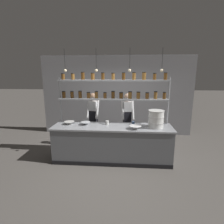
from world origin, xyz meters
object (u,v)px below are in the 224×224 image
at_px(spice_shelf_unit, 113,91).
at_px(prep_bowl_center_front, 69,123).
at_px(serving_cup_by_board, 107,123).
at_px(chef_left, 93,117).
at_px(container_stack, 156,119).
at_px(prep_bowl_near_left, 86,123).
at_px(prep_bowl_center_back, 135,127).
at_px(serving_cup_front, 133,123).
at_px(chef_center, 127,118).

xyz_separation_m(spice_shelf_unit, prep_bowl_center_front, (-1.13, -0.24, -0.82)).
bearing_deg(serving_cup_by_board, chef_left, 127.42).
relative_size(container_stack, prep_bowl_center_front, 1.61).
xyz_separation_m(prep_bowl_near_left, serving_cup_by_board, (0.55, 0.07, 0.01)).
distance_m(spice_shelf_unit, prep_bowl_center_back, 1.13).
relative_size(serving_cup_front, serving_cup_by_board, 0.84).
distance_m(chef_left, chef_center, 1.01).
bearing_deg(serving_cup_front, container_stack, -21.34).
height_order(prep_bowl_near_left, prep_bowl_center_back, prep_bowl_center_back).
bearing_deg(prep_bowl_center_front, prep_bowl_center_back, -9.25).
bearing_deg(chef_center, chef_left, 168.33).
relative_size(chef_left, prep_bowl_near_left, 6.47).
height_order(container_stack, prep_bowl_near_left, container_stack).
bearing_deg(prep_bowl_center_back, serving_cup_front, 95.54).
xyz_separation_m(chef_left, prep_bowl_center_front, (-0.52, -0.68, -0.01)).
distance_m(container_stack, serving_cup_by_board, 1.25).
bearing_deg(chef_left, chef_center, 6.85).
height_order(chef_left, serving_cup_front, chef_left).
distance_m(chef_center, prep_bowl_center_front, 1.65).
relative_size(container_stack, serving_cup_front, 5.32).
height_order(chef_left, serving_cup_by_board, chef_left).
bearing_deg(chef_left, prep_bowl_near_left, -87.03).
relative_size(prep_bowl_near_left, prep_bowl_center_back, 0.87).
height_order(chef_left, chef_center, chef_center).
xyz_separation_m(chef_left, prep_bowl_near_left, (-0.08, -0.69, -0.01)).
relative_size(chef_center, prep_bowl_center_back, 5.64).
bearing_deg(serving_cup_by_board, spice_shelf_unit, 52.64).
relative_size(spice_shelf_unit, serving_cup_by_board, 29.99).
bearing_deg(spice_shelf_unit, serving_cup_front, -15.23).
distance_m(chef_center, serving_cup_front, 0.56).
relative_size(spice_shelf_unit, prep_bowl_center_front, 10.85).
xyz_separation_m(prep_bowl_center_front, serving_cup_by_board, (0.99, 0.06, 0.01)).
distance_m(spice_shelf_unit, container_stack, 1.31).
bearing_deg(prep_bowl_near_left, prep_bowl_center_back, -11.97).
xyz_separation_m(spice_shelf_unit, chef_left, (-0.61, 0.44, -0.82)).
height_order(spice_shelf_unit, container_stack, spice_shelf_unit).
xyz_separation_m(chef_center, prep_bowl_center_front, (-1.52, -0.64, -0.01)).
distance_m(spice_shelf_unit, chef_center, 0.99).
bearing_deg(prep_bowl_near_left, chef_left, 83.52).
height_order(spice_shelf_unit, prep_bowl_center_back, spice_shelf_unit).
relative_size(chef_center, serving_cup_front, 20.57).
height_order(chef_left, container_stack, chef_left).
relative_size(container_stack, prep_bowl_near_left, 1.68).
relative_size(chef_left, serving_cup_by_board, 17.20).
bearing_deg(serving_cup_front, serving_cup_by_board, -177.16).
xyz_separation_m(spice_shelf_unit, container_stack, (1.08, -0.36, -0.64)).
distance_m(prep_bowl_near_left, serving_cup_by_board, 0.56).
xyz_separation_m(serving_cup_front, serving_cup_by_board, (-0.68, -0.03, 0.01)).
distance_m(chef_center, serving_cup_by_board, 0.78).
bearing_deg(prep_bowl_center_front, serving_cup_front, 3.29).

